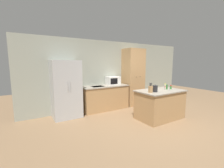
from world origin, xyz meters
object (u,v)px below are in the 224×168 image
at_px(pantry_cabinet, 133,77).
at_px(spice_bottle_green_herb, 165,88).
at_px(knife_block, 150,89).
at_px(spice_bottle_amber_oil, 167,87).
at_px(refrigerator, 66,89).
at_px(spice_bottle_tall_dark, 171,87).
at_px(microwave, 113,81).
at_px(kettle, 155,89).
at_px(spice_bottle_short_red, 165,86).

height_order(pantry_cabinet, spice_bottle_green_herb, pantry_cabinet).
height_order(knife_block, spice_bottle_amber_oil, knife_block).
relative_size(refrigerator, spice_bottle_tall_dark, 14.30).
bearing_deg(microwave, pantry_cabinet, -6.62).
xyz_separation_m(knife_block, spice_bottle_green_herb, (0.76, 0.11, -0.06)).
xyz_separation_m(spice_bottle_amber_oil, spice_bottle_green_herb, (-0.09, -0.01, -0.03)).
distance_m(microwave, spice_bottle_tall_dark, 2.14).
distance_m(spice_bottle_amber_oil, spice_bottle_green_herb, 0.09).
distance_m(pantry_cabinet, kettle, 1.93).
height_order(refrigerator, spice_bottle_amber_oil, refrigerator).
height_order(pantry_cabinet, knife_block, pantry_cabinet).
xyz_separation_m(refrigerator, spice_bottle_short_red, (2.82, -1.58, 0.07)).
bearing_deg(microwave, spice_bottle_tall_dark, -59.57).
distance_m(pantry_cabinet, spice_bottle_tall_dark, 1.75).
bearing_deg(spice_bottle_short_red, knife_block, -166.99).
xyz_separation_m(refrigerator, kettle, (2.14, -1.77, 0.09)).
height_order(spice_bottle_tall_dark, spice_bottle_short_red, spice_bottle_short_red).
height_order(refrigerator, microwave, refrigerator).
bearing_deg(knife_block, spice_bottle_amber_oil, 7.88).
bearing_deg(knife_block, microwave, 92.13).
height_order(spice_bottle_short_red, spice_bottle_green_herb, spice_bottle_short_red).
distance_m(spice_bottle_green_herb, kettle, 0.57).
bearing_deg(refrigerator, pantry_cabinet, 0.92).
xyz_separation_m(refrigerator, knife_block, (1.94, -1.78, 0.09)).
bearing_deg(spice_bottle_short_red, spice_bottle_amber_oil, -106.26).
bearing_deg(pantry_cabinet, knife_block, -115.13).
distance_m(knife_block, spice_bottle_tall_dark, 1.02).
xyz_separation_m(pantry_cabinet, knife_block, (-0.86, -1.82, -0.15)).
relative_size(microwave, kettle, 2.38).
height_order(microwave, spice_bottle_short_red, microwave).
relative_size(pantry_cabinet, microwave, 4.50).
height_order(refrigerator, pantry_cabinet, pantry_cabinet).
relative_size(spice_bottle_tall_dark, spice_bottle_amber_oil, 0.83).
bearing_deg(spice_bottle_green_herb, spice_bottle_tall_dark, -4.68).
bearing_deg(refrigerator, microwave, 4.66).
distance_m(refrigerator, spice_bottle_green_herb, 3.18).
bearing_deg(spice_bottle_tall_dark, spice_bottle_green_herb, 175.32).
relative_size(pantry_cabinet, spice_bottle_short_red, 13.00).
height_order(spice_bottle_tall_dark, spice_bottle_green_herb, spice_bottle_tall_dark).
xyz_separation_m(spice_bottle_tall_dark, spice_bottle_short_red, (-0.13, 0.12, 0.02)).
xyz_separation_m(microwave, spice_bottle_green_herb, (0.84, -1.82, -0.11)).
relative_size(spice_bottle_short_red, kettle, 0.83).
relative_size(knife_block, kettle, 1.34).
height_order(pantry_cabinet, microwave, pantry_cabinet).
xyz_separation_m(pantry_cabinet, spice_bottle_tall_dark, (0.16, -1.74, -0.20)).
distance_m(refrigerator, knife_block, 2.63).
bearing_deg(kettle, pantry_cabinet, 70.13).
bearing_deg(spice_bottle_short_red, pantry_cabinet, 90.80).
xyz_separation_m(spice_bottle_amber_oil, kettle, (-0.65, -0.11, 0.02)).
bearing_deg(knife_block, pantry_cabinet, 64.87).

